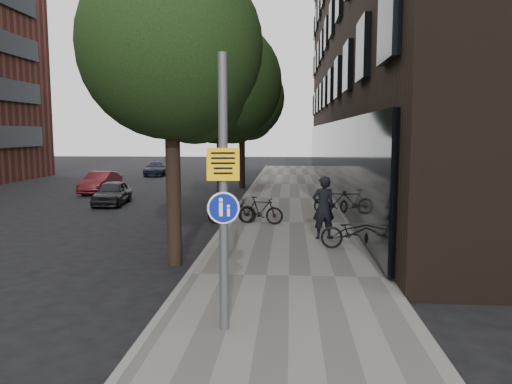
# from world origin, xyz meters

# --- Properties ---
(ground) EXTENTS (120.00, 120.00, 0.00)m
(ground) POSITION_xyz_m (0.00, 0.00, 0.00)
(ground) COLOR black
(ground) RESTS_ON ground
(sidewalk) EXTENTS (4.50, 60.00, 0.12)m
(sidewalk) POSITION_xyz_m (0.25, 10.00, 0.06)
(sidewalk) COLOR slate
(sidewalk) RESTS_ON ground
(curb_edge) EXTENTS (0.15, 60.00, 0.13)m
(curb_edge) POSITION_xyz_m (-2.00, 10.00, 0.07)
(curb_edge) COLOR slate
(curb_edge) RESTS_ON ground
(building_right_dark_brick) EXTENTS (12.00, 40.00, 18.00)m
(building_right_dark_brick) POSITION_xyz_m (8.50, 22.00, 9.00)
(building_right_dark_brick) COLOR black
(building_right_dark_brick) RESTS_ON ground
(street_tree_near) EXTENTS (4.40, 4.40, 7.50)m
(street_tree_near) POSITION_xyz_m (-2.53, 4.64, 5.11)
(street_tree_near) COLOR black
(street_tree_near) RESTS_ON ground
(street_tree_mid) EXTENTS (5.00, 5.00, 7.80)m
(street_tree_mid) POSITION_xyz_m (-2.53, 13.14, 5.11)
(street_tree_mid) COLOR black
(street_tree_mid) RESTS_ON ground
(street_tree_far) EXTENTS (5.00, 5.00, 7.80)m
(street_tree_far) POSITION_xyz_m (-2.53, 22.14, 5.11)
(street_tree_far) COLOR black
(street_tree_far) RESTS_ON ground
(signpost) EXTENTS (0.51, 0.15, 4.38)m
(signpost) POSITION_xyz_m (-0.79, 0.23, 2.33)
(signpost) COLOR #595B5E
(signpost) RESTS_ON sidewalk
(pedestrian) EXTENTS (0.78, 0.62, 1.88)m
(pedestrian) POSITION_xyz_m (1.25, 7.29, 1.06)
(pedestrian) COLOR black
(pedestrian) RESTS_ON sidewalk
(parked_bike_facade_near) EXTENTS (1.80, 0.66, 0.94)m
(parked_bike_facade_near) POSITION_xyz_m (2.00, 6.04, 0.59)
(parked_bike_facade_near) COLOR black
(parked_bike_facade_near) RESTS_ON sidewalk
(parked_bike_facade_far) EXTENTS (1.71, 0.77, 0.99)m
(parked_bike_facade_far) POSITION_xyz_m (2.00, 11.78, 0.62)
(parked_bike_facade_far) COLOR black
(parked_bike_facade_far) RESTS_ON sidewalk
(parked_bike_curb_near) EXTENTS (1.74, 1.08, 0.86)m
(parked_bike_curb_near) POSITION_xyz_m (-1.80, 9.66, 0.55)
(parked_bike_curb_near) COLOR black
(parked_bike_curb_near) RESTS_ON sidewalk
(parked_bike_curb_far) EXTENTS (1.64, 0.79, 0.95)m
(parked_bike_curb_far) POSITION_xyz_m (-0.74, 9.58, 0.59)
(parked_bike_curb_far) COLOR black
(parked_bike_curb_far) RESTS_ON sidewalk
(parked_car_near) EXTENTS (1.61, 3.33, 1.10)m
(parked_car_near) POSITION_xyz_m (-7.85, 14.58, 0.55)
(parked_car_near) COLOR black
(parked_car_near) RESTS_ON ground
(parked_car_mid) EXTENTS (1.28, 3.55, 1.16)m
(parked_car_mid) POSITION_xyz_m (-10.02, 18.82, 0.58)
(parked_car_mid) COLOR maroon
(parked_car_mid) RESTS_ON ground
(parked_car_far) EXTENTS (1.72, 3.78, 1.07)m
(parked_car_far) POSITION_xyz_m (-9.92, 29.93, 0.54)
(parked_car_far) COLOR black
(parked_car_far) RESTS_ON ground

